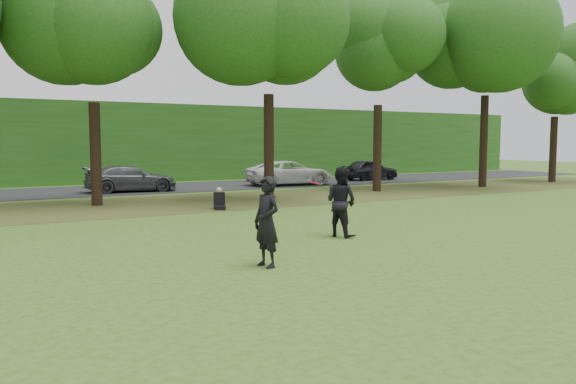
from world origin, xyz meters
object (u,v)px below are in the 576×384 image
object	(u,v)px
player_left	(267,222)
player_right	(341,202)
frisbee	(314,183)
seated_person	(219,201)

from	to	relation	value
player_left	player_right	bearing A→B (deg)	111.87
player_right	frisbee	world-z (taller)	player_right
player_right	seated_person	bearing A→B (deg)	-15.10
frisbee	seated_person	xyz separation A→B (m)	(1.01, 8.30, -1.26)
seated_person	frisbee	bearing A→B (deg)	-78.29
seated_person	player_left	bearing A→B (deg)	-88.82
seated_person	player_right	bearing A→B (deg)	-68.11
player_left	frisbee	size ratio (longest dim) A/B	5.03
player_right	frisbee	size ratio (longest dim) A/B	5.12
player_left	frisbee	distance (m)	2.55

